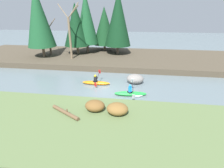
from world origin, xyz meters
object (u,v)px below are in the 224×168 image
Objects in this scene: boulder_midstream at (135,79)px; driftwood_log at (65,112)px; kayaker_middle at (96,82)px; kayaker_lead at (132,93)px.

driftwood_log is (-4.37, -7.00, 0.18)m from boulder_midstream.
kayaker_middle reaches higher than driftwood_log.
kayaker_lead is 1.24× the size of driftwood_log.
driftwood_log reaches higher than boulder_midstream.
kayaker_middle is at bearing 146.13° from kayaker_lead.
driftwood_log is at bearing -95.54° from kayaker_middle.
boulder_midstream is at bearing 88.59° from driftwood_log.
kayaker_middle is 3.84m from boulder_midstream.
driftwood_log is (-4.14, -4.28, 0.45)m from kayaker_lead.
kayaker_lead is 1.69× the size of boulder_midstream.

